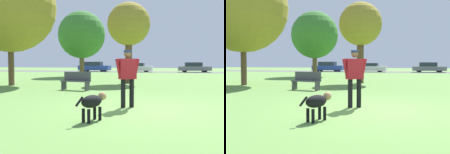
# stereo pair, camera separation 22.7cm
# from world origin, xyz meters

# --- Properties ---
(ground_plane) EXTENTS (120.00, 120.00, 0.00)m
(ground_plane) POSITION_xyz_m (0.00, 0.00, 0.00)
(ground_plane) COLOR #608C42
(far_road_strip) EXTENTS (120.00, 6.00, 0.01)m
(far_road_strip) POSITION_xyz_m (0.00, 29.90, 0.01)
(far_road_strip) COLOR #5B5B59
(far_road_strip) RESTS_ON ground_plane
(person) EXTENTS (0.66, 0.46, 1.60)m
(person) POSITION_xyz_m (-0.62, 0.19, 0.95)
(person) COLOR black
(person) RESTS_ON ground_plane
(dog) EXTENTS (0.50, 0.92, 0.60)m
(dog) POSITION_xyz_m (-1.01, -1.67, 0.41)
(dog) COLOR black
(dog) RESTS_ON ground_plane
(frisbee) EXTENTS (0.27, 0.27, 0.02)m
(frisbee) POSITION_xyz_m (-1.84, 0.54, 0.01)
(frisbee) COLOR #268CE5
(frisbee) RESTS_ON ground_plane
(tree_near_left) EXTENTS (5.05, 5.05, 6.88)m
(tree_near_left) POSITION_xyz_m (-8.23, 5.80, 4.35)
(tree_near_left) COLOR brown
(tree_near_left) RESTS_ON ground_plane
(tree_far_left) EXTENTS (4.35, 4.35, 6.03)m
(tree_far_left) POSITION_xyz_m (-7.87, 15.96, 3.84)
(tree_far_left) COLOR brown
(tree_far_left) RESTS_ON ground_plane
(tree_mid_center) EXTENTS (2.65, 2.65, 4.98)m
(tree_mid_center) POSITION_xyz_m (-2.21, 9.06, 3.59)
(tree_mid_center) COLOR brown
(tree_mid_center) RESTS_ON ground_plane
(parked_car_blue) EXTENTS (4.64, 1.86, 1.44)m
(parked_car_blue) POSITION_xyz_m (-11.02, 29.56, 0.70)
(parked_car_blue) COLOR #284293
(parked_car_blue) RESTS_ON ground_plane
(parked_car_white) EXTENTS (4.26, 1.79, 1.25)m
(parked_car_white) POSITION_xyz_m (-4.73, 29.57, 0.62)
(parked_car_white) COLOR white
(parked_car_white) RESTS_ON ground_plane
(parked_car_grey) EXTENTS (4.35, 1.88, 1.34)m
(parked_car_grey) POSITION_xyz_m (2.95, 30.08, 0.66)
(parked_car_grey) COLOR slate
(parked_car_grey) RESTS_ON ground_plane
(park_bench) EXTENTS (1.45, 0.63, 0.84)m
(park_bench) POSITION_xyz_m (-3.78, 4.27, 0.45)
(park_bench) COLOR #47474C
(park_bench) RESTS_ON ground_plane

